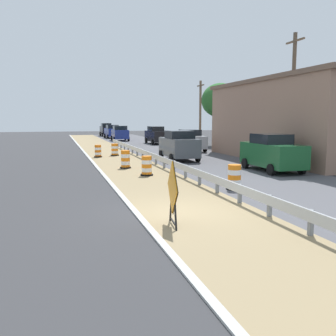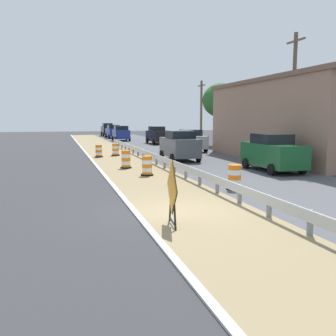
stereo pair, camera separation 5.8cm
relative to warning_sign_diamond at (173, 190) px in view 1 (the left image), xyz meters
The scene contains 21 objects.
ground_plane 1.81m from the warning_sign_diamond, 67.66° to the left, with size 160.00×160.00×0.00m, color #333335.
median_dirt_strip 2.21m from the warning_sign_diamond, 44.41° to the left, with size 4.06×120.00×0.01m, color #8E7A56.
curb_near_edge 1.87m from the warning_sign_diamond, 118.46° to the left, with size 0.20×120.00×0.11m, color #ADADA8.
guardrail_median 5.27m from the warning_sign_diamond, 52.61° to the left, with size 0.18×58.85×0.71m.
warning_sign_diamond is the anchor object (origin of this frame).
traffic_barrel_nearest 6.31m from the warning_sign_diamond, 47.30° to the left, with size 0.71×0.71×1.09m.
traffic_barrel_close 9.75m from the warning_sign_diamond, 81.10° to the left, with size 0.69×0.69×1.07m.
traffic_barrel_mid 13.00m from the warning_sign_diamond, 85.86° to the left, with size 0.69×0.69×1.11m.
traffic_barrel_far 21.12m from the warning_sign_diamond, 85.95° to the left, with size 0.70×0.70×1.00m.
traffic_barrel_farther 20.18m from the warning_sign_diamond, 89.95° to the left, with size 0.64×0.64×0.98m.
car_lead_near_lane 17.18m from the warning_sign_diamond, 71.22° to the left, with size 2.18×4.28×2.19m.
car_trailing_near_lane 12.88m from the warning_sign_diamond, 45.80° to the left, with size 2.18×4.63×2.19m.
car_lead_far_lane 42.04m from the warning_sign_diamond, 82.73° to the left, with size 2.23×4.20×2.06m.
car_mid_far_lane 35.34m from the warning_sign_diamond, 76.05° to the left, with size 1.97×4.81×2.11m.
car_trailing_far_lane 49.40m from the warning_sign_diamond, 83.82° to the left, with size 2.12×4.80×2.06m.
car_distant_a 25.07m from the warning_sign_diamond, 68.94° to the left, with size 2.06×4.16×2.03m.
car_distant_b 56.36m from the warning_sign_diamond, 84.63° to the left, with size 1.94×4.63×2.24m.
roadside_shop_near 20.24m from the warning_sign_diamond, 46.46° to the left, with size 6.45×16.26×5.97m.
utility_pole_near 15.67m from the warning_sign_diamond, 43.48° to the left, with size 0.24×1.80×8.30m.
utility_pole_mid 30.11m from the warning_sign_diamond, 67.17° to the left, with size 0.24×1.80×7.01m.
tree_roadside 33.29m from the warning_sign_diamond, 63.41° to the left, with size 4.27×4.27×7.02m.
Camera 1 is at (-3.73, -11.55, 3.10)m, focal length 40.39 mm.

